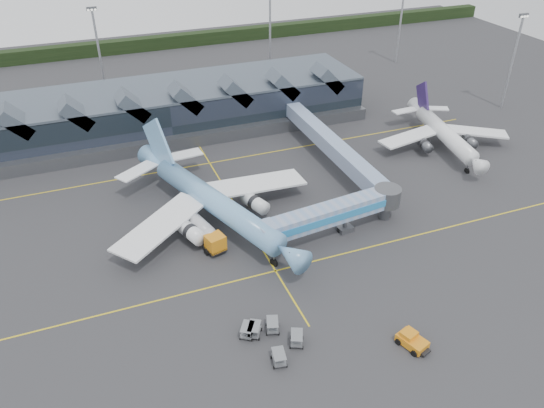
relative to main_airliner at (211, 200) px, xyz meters
name	(u,v)px	position (x,y,z in m)	size (l,w,h in m)	color
ground	(257,241)	(5.05, -8.29, -4.05)	(260.00, 260.00, 0.00)	#2D2D2F
taxi_stripes	(238,209)	(5.05, 1.71, -4.05)	(120.00, 60.00, 0.01)	gold
tree_line_far	(140,44)	(5.05, 101.71, -2.05)	(260.00, 4.00, 4.00)	black
terminal	(163,109)	(-0.01, 39.06, 0.83)	(90.00, 22.25, 12.52)	black
light_masts	(250,44)	(26.05, 54.51, 8.44)	(132.40, 42.56, 22.45)	#919399
main_airliner	(211,200)	(0.00, 0.00, 0.00)	(35.32, 41.54, 13.79)	#6FB2E1
regional_jet	(443,132)	(52.82, 9.16, -0.66)	(28.13, 31.08, 10.70)	white
jet_bridge	(340,212)	(18.21, -11.04, 0.06)	(25.99, 6.51, 5.93)	#7394C1
fuel_truck	(202,230)	(-2.96, -5.02, -2.03)	(5.11, 10.80, 3.61)	black
pushback_tug	(412,340)	(15.55, -35.76, -3.23)	(3.56, 4.53, 1.83)	orange
baggage_carts	(270,336)	(-0.62, -28.73, -3.15)	(7.69, 8.12, 1.60)	gray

